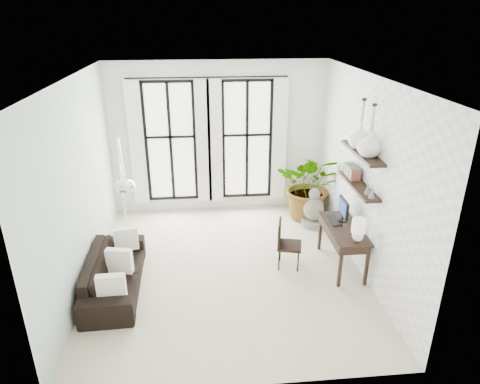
{
  "coord_description": "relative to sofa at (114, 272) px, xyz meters",
  "views": [
    {
      "loc": [
        -0.38,
        -6.22,
        4.07
      ],
      "look_at": [
        0.25,
        0.3,
        1.3
      ],
      "focal_mm": 32.0,
      "sensor_mm": 36.0,
      "label": 1
    }
  ],
  "objects": [
    {
      "name": "wall_left",
      "position": [
        -0.45,
        0.38,
        1.31
      ],
      "size": [
        0.0,
        5.0,
        5.0
      ],
      "primitive_type": "plane",
      "rotation": [
        1.57,
        0.0,
        1.57
      ],
      "color": "#AFC3B6",
      "rests_on": "floor"
    },
    {
      "name": "floor",
      "position": [
        1.8,
        0.38,
        -0.29
      ],
      "size": [
        5.0,
        5.0,
        0.0
      ],
      "primitive_type": "plane",
      "color": "beige",
      "rests_on": "ground"
    },
    {
      "name": "vase_a",
      "position": [
        3.91,
        0.04,
        1.97
      ],
      "size": [
        0.37,
        0.37,
        0.38
      ],
      "primitive_type": "imported",
      "color": "white",
      "rests_on": "shelf_upper"
    },
    {
      "name": "desk",
      "position": [
        3.75,
        0.24,
        0.42
      ],
      "size": [
        0.54,
        1.27,
        1.14
      ],
      "color": "black",
      "rests_on": "floor"
    },
    {
      "name": "sofa",
      "position": [
        0.0,
        0.0,
        0.0
      ],
      "size": [
        0.84,
        2.03,
        0.59
      ],
      "primitive_type": "imported",
      "rotation": [
        0.0,
        0.0,
        1.6
      ],
      "color": "black",
      "rests_on": "floor"
    },
    {
      "name": "wall_back",
      "position": [
        1.8,
        2.88,
        1.31
      ],
      "size": [
        4.5,
        0.0,
        4.5
      ],
      "primitive_type": "plane",
      "rotation": [
        1.57,
        0.0,
        0.0
      ],
      "color": "white",
      "rests_on": "floor"
    },
    {
      "name": "desk_chair",
      "position": [
        2.79,
        0.4,
        0.19
      ],
      "size": [
        0.48,
        0.48,
        0.84
      ],
      "rotation": [
        0.0,
        0.0,
        -0.24
      ],
      "color": "black",
      "rests_on": "floor"
    },
    {
      "name": "ceiling",
      "position": [
        1.8,
        0.38,
        2.91
      ],
      "size": [
        5.0,
        5.0,
        0.0
      ],
      "primitive_type": "plane",
      "color": "white",
      "rests_on": "wall_back"
    },
    {
      "name": "windows",
      "position": [
        1.6,
        2.81,
        1.27
      ],
      "size": [
        3.26,
        0.13,
        2.65
      ],
      "color": "white",
      "rests_on": "wall_back"
    },
    {
      "name": "buddha",
      "position": [
        3.65,
        1.82,
        0.05
      ],
      "size": [
        0.46,
        0.46,
        0.82
      ],
      "color": "gray",
      "rests_on": "floor"
    },
    {
      "name": "wall_shelves",
      "position": [
        3.91,
        0.33,
        1.43
      ],
      "size": [
        0.25,
        1.3,
        0.6
      ],
      "color": "black",
      "rests_on": "wall_right"
    },
    {
      "name": "wall_right",
      "position": [
        4.05,
        0.38,
        1.31
      ],
      "size": [
        0.0,
        5.0,
        5.0
      ],
      "primitive_type": "plane",
      "rotation": [
        1.57,
        0.0,
        -1.57
      ],
      "color": "white",
      "rests_on": "floor"
    },
    {
      "name": "arc_lamp",
      "position": [
        0.1,
        0.96,
        1.46
      ],
      "size": [
        0.72,
        2.15,
        2.24
      ],
      "color": "silver",
      "rests_on": "floor"
    },
    {
      "name": "throw_pillows",
      "position": [
        0.1,
        0.0,
        0.21
      ],
      "size": [
        0.4,
        1.52,
        0.4
      ],
      "color": "white",
      "rests_on": "sofa"
    },
    {
      "name": "plant",
      "position": [
        3.66,
        2.2,
        0.44
      ],
      "size": [
        1.65,
        1.55,
        1.47
      ],
      "primitive_type": "imported",
      "rotation": [
        0.0,
        0.0,
        -0.38
      ],
      "color": "#2D7228",
      "rests_on": "floor"
    },
    {
      "name": "vase_b",
      "position": [
        3.91,
        0.44,
        1.97
      ],
      "size": [
        0.37,
        0.37,
        0.38
      ],
      "primitive_type": "imported",
      "color": "white",
      "rests_on": "shelf_upper"
    }
  ]
}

